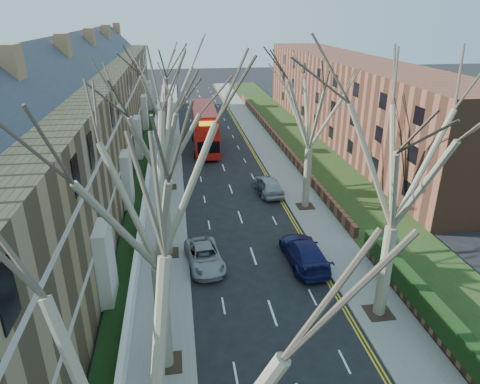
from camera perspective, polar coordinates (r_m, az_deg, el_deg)
name	(u,v)px	position (r m, az deg, el deg)	size (l,w,h in m)	color
pavement_left	(167,153)	(50.94, -9.72, 5.19)	(3.00, 102.00, 0.12)	slate
pavement_right	(267,148)	(52.01, 3.66, 5.85)	(3.00, 102.00, 0.12)	slate
terrace_left	(79,126)	(42.72, -20.71, 8.25)	(9.70, 78.00, 13.60)	olive
flats_right	(349,99)	(57.95, 14.35, 11.98)	(13.97, 54.00, 10.00)	brown
front_wall_left	(149,172)	(43.27, -12.04, 2.59)	(0.30, 78.00, 1.00)	white
grass_verge_right	(303,146)	(53.08, 8.45, 6.10)	(6.00, 102.00, 0.06)	#1D3112
tree_left_mid	(151,174)	(16.65, -11.83, 2.33)	(10.50, 10.50, 14.71)	#736C52
tree_left_far	(158,121)	(26.32, -10.83, 9.26)	(10.15, 10.15, 14.22)	#736C52
tree_left_dist	(162,85)	(38.04, -10.37, 13.91)	(10.50, 10.50, 14.71)	#736C52
tree_right_mid	(404,146)	(21.16, 21.07, 5.69)	(10.50, 10.50, 14.71)	#736C52
tree_right_far	(312,98)	(33.77, 9.61, 12.31)	(10.15, 10.15, 14.22)	#736C52
double_decker_bus	(205,129)	(51.66, -4.74, 8.41)	(3.07, 11.76, 4.88)	#B8130D
car_left_far	(205,257)	(28.05, -4.74, -8.59)	(2.16, 4.68, 1.30)	gray
car_right_near	(304,252)	(28.45, 8.55, -7.95)	(2.24, 5.52, 1.60)	#16194D
car_right_mid	(268,185)	(38.70, 3.81, 0.89)	(1.90, 4.71, 1.61)	#9EA2A7
car_right_far	(264,184)	(39.48, 3.28, 1.10)	(1.34, 3.86, 1.27)	black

